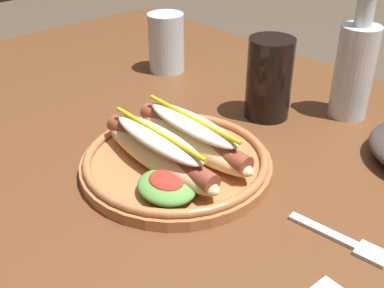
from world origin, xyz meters
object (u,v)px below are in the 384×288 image
Objects in this scene: hot_dog_plate at (176,155)px; soda_cup at (269,78)px; fork at (345,241)px; water_cup at (166,43)px; glass_bottle at (355,67)px.

soda_cup is at bearing 96.58° from hot_dog_plate.
water_cup reaches higher than fork.
hot_dog_plate is 1.98× the size of soda_cup.
soda_cup is 0.27m from water_cup.
glass_bottle is (0.06, 0.33, 0.06)m from hot_dog_plate.
soda_cup is at bearing -1.06° from water_cup.
hot_dog_plate is 0.25m from fork.
hot_dog_plate is at bearing -176.25° from fork.
glass_bottle is at bearing 15.36° from water_cup.
glass_bottle is at bearing 78.90° from hot_dog_plate.
fork is 1.03× the size of water_cup.
glass_bottle reaches higher than hot_dog_plate.
water_cup is 0.54× the size of glass_bottle.
soda_cup is 1.15× the size of water_cup.
soda_cup is (-0.03, 0.23, 0.04)m from hot_dog_plate.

